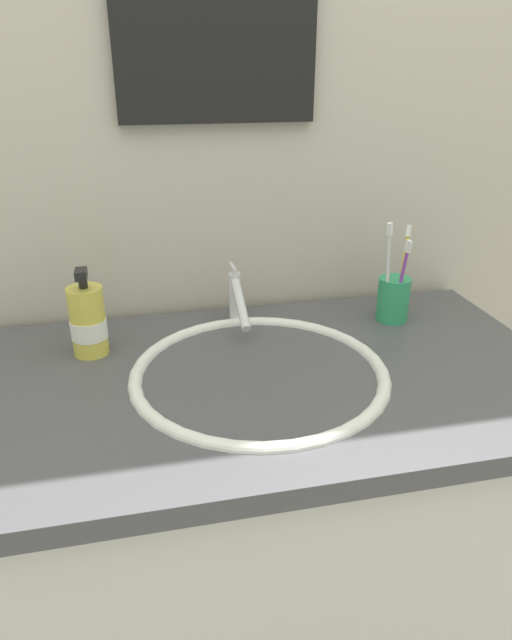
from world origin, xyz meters
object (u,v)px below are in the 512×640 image
(toothbrush_white, at_px, (388,267))
(toothbrush_purple, at_px, (402,276))
(faucet, at_px, (237,298))
(toothbrush_yellow, at_px, (403,265))
(toothbrush_cup, at_px, (393,299))
(soap_dispenser, at_px, (88,322))

(toothbrush_white, height_order, toothbrush_purple, toothbrush_white)
(toothbrush_white, bearing_deg, faucet, 168.34)
(faucet, distance_m, toothbrush_yellow, 0.36)
(faucet, xyz_separation_m, toothbrush_purple, (0.32, -0.07, 0.05))
(toothbrush_cup, xyz_separation_m, toothbrush_white, (-0.03, -0.02, 0.08))
(faucet, xyz_separation_m, toothbrush_cup, (0.32, -0.04, -0.01))
(toothbrush_white, relative_size, toothbrush_yellow, 1.14)
(soap_dispenser, bearing_deg, toothbrush_yellow, 4.64)
(toothbrush_yellow, bearing_deg, faucet, 177.70)
(toothbrush_cup, distance_m, toothbrush_white, 0.08)
(faucet, bearing_deg, toothbrush_yellow, -2.30)
(toothbrush_yellow, bearing_deg, toothbrush_purple, -117.67)
(toothbrush_purple, bearing_deg, toothbrush_cup, 91.59)
(toothbrush_yellow, distance_m, toothbrush_purple, 0.06)
(faucet, xyz_separation_m, toothbrush_yellow, (0.35, -0.01, 0.05))
(faucet, bearing_deg, soap_dispenser, -167.10)
(toothbrush_white, height_order, soap_dispenser, toothbrush_white)
(toothbrush_cup, relative_size, toothbrush_white, 0.44)
(toothbrush_cup, relative_size, soap_dispenser, 0.55)
(toothbrush_white, bearing_deg, toothbrush_purple, -16.45)
(toothbrush_yellow, bearing_deg, soap_dispenser, -175.36)
(toothbrush_white, xyz_separation_m, toothbrush_yellow, (0.06, 0.05, -0.01))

